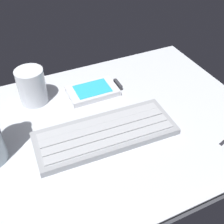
% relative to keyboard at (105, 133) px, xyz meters
% --- Properties ---
extents(ground_plane, '(0.64, 0.48, 0.03)m').
position_rel_keyboard_xyz_m(ground_plane, '(0.03, 0.03, -0.02)').
color(ground_plane, silver).
extents(keyboard, '(0.29, 0.12, 0.02)m').
position_rel_keyboard_xyz_m(keyboard, '(0.00, 0.00, 0.00)').
color(keyboard, '#93969B').
rests_on(keyboard, ground_plane).
extents(handheld_device, '(0.13, 0.08, 0.02)m').
position_rel_keyboard_xyz_m(handheld_device, '(0.04, 0.15, -0.00)').
color(handheld_device, silver).
rests_on(handheld_device, ground_plane).
extents(juice_cup, '(0.06, 0.06, 0.09)m').
position_rel_keyboard_xyz_m(juice_cup, '(-0.11, 0.18, 0.03)').
color(juice_cup, silver).
rests_on(juice_cup, ground_plane).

